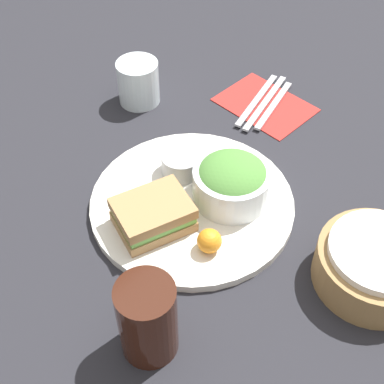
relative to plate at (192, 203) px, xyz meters
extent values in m
plane|color=#232328|center=(0.00, 0.00, -0.01)|extent=(4.00, 4.00, 0.00)
cylinder|color=white|center=(0.00, 0.00, 0.00)|extent=(0.33, 0.33, 0.01)
cube|color=#A37A4C|center=(0.08, -0.01, 0.02)|extent=(0.13, 0.12, 0.02)
cube|color=#6BB24C|center=(0.08, -0.01, 0.03)|extent=(0.13, 0.11, 0.01)
cube|color=#A37A4C|center=(0.08, -0.01, 0.05)|extent=(0.13, 0.12, 0.02)
cylinder|color=white|center=(-0.05, 0.04, 0.04)|extent=(0.13, 0.13, 0.06)
ellipsoid|color=#4C8438|center=(-0.05, 0.04, 0.05)|extent=(0.12, 0.12, 0.05)
cylinder|color=#B7B7BC|center=(-0.03, -0.06, 0.03)|extent=(0.07, 0.07, 0.04)
sphere|color=orange|center=(0.05, 0.09, 0.03)|extent=(0.04, 0.04, 0.04)
cylinder|color=#38190F|center=(0.21, 0.13, 0.06)|extent=(0.08, 0.08, 0.13)
cylinder|color=#997547|center=(-0.08, 0.28, 0.02)|extent=(0.17, 0.17, 0.06)
cylinder|color=white|center=(-0.08, 0.28, 0.06)|extent=(0.14, 0.14, 0.01)
cube|color=#B22823|center=(-0.29, -0.09, -0.01)|extent=(0.13, 0.18, 0.00)
cube|color=#B2B2B7|center=(-0.29, -0.10, 0.00)|extent=(0.18, 0.06, 0.01)
cube|color=#B2B2B7|center=(-0.29, -0.09, 0.00)|extent=(0.19, 0.07, 0.01)
cube|color=#B2B2B7|center=(-0.30, -0.07, 0.00)|extent=(0.16, 0.06, 0.01)
cylinder|color=silver|center=(-0.13, -0.27, 0.04)|extent=(0.08, 0.08, 0.09)
camera|label=1|loc=(0.41, 0.41, 0.65)|focal=50.00mm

